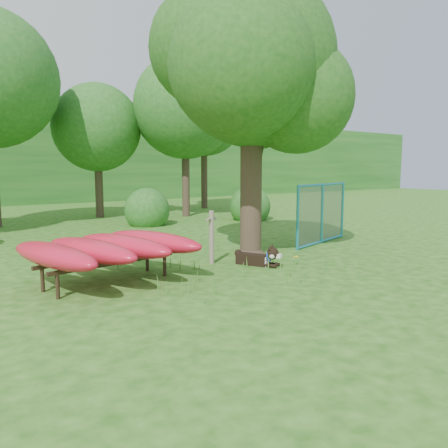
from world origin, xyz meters
TOP-DOWN VIEW (x-y plane):
  - ground at (0.00, 0.00)m, footprint 80.00×80.00m
  - oak_tree at (1.52, 1.92)m, footprint 5.12×4.97m
  - wooden_post at (0.13, 1.61)m, footprint 0.35×0.19m
  - kayak_rack at (-2.57, 1.32)m, footprint 3.51×3.13m
  - husky_dog at (0.92, 0.77)m, footprint 0.69×1.17m
  - fence_section at (4.49, 2.05)m, footprint 3.03×0.95m
  - wildflower_clump at (1.63, 0.29)m, footprint 0.11×0.09m
  - bg_tree_c at (1.50, 13.00)m, footprint 4.00×4.00m
  - bg_tree_d at (5.00, 11.00)m, footprint 4.80×4.80m
  - bg_tree_e at (8.00, 14.00)m, footprint 4.60×4.60m
  - shrub_right at (6.50, 8.00)m, footprint 1.80×1.80m
  - shrub_mid at (2.00, 9.00)m, footprint 1.80×1.80m
  - wooded_hillside at (0.00, 28.00)m, footprint 80.00×12.00m

SIDE VIEW (x-z plane):
  - ground at x=0.00m, z-range 0.00..0.00m
  - shrub_right at x=6.50m, z-range -0.90..0.90m
  - shrub_mid at x=2.00m, z-range -0.90..0.90m
  - wildflower_clump at x=1.63m, z-range 0.07..0.30m
  - husky_dog at x=0.92m, z-range -0.08..0.47m
  - wooden_post at x=0.13m, z-range 0.04..1.32m
  - kayak_rack at x=-2.57m, z-range 0.25..1.19m
  - fence_section at x=4.49m, z-range -0.61..2.44m
  - wooded_hillside at x=0.00m, z-range 0.00..6.00m
  - bg_tree_c at x=1.50m, z-range 1.05..7.17m
  - oak_tree at x=1.52m, z-range 1.18..8.22m
  - bg_tree_d at x=5.00m, z-range 1.33..8.83m
  - bg_tree_e at x=8.00m, z-range 1.46..9.01m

